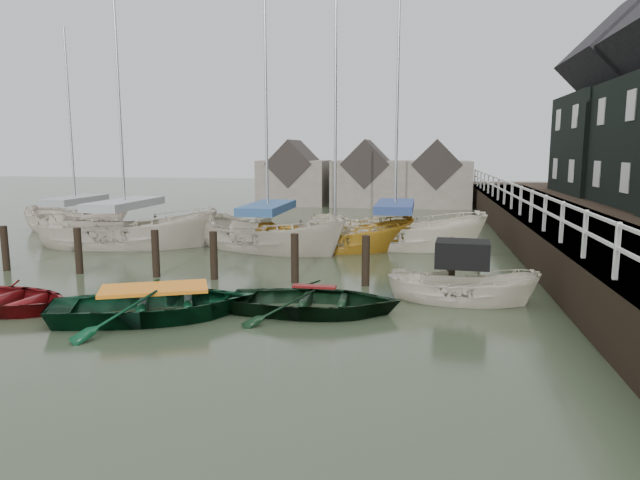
% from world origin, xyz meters
% --- Properties ---
extents(ground, '(120.00, 120.00, 0.00)m').
position_xyz_m(ground, '(0.00, 0.00, 0.00)').
color(ground, '#2A3421').
rests_on(ground, ground).
extents(pier, '(3.04, 32.00, 2.70)m').
position_xyz_m(pier, '(9.48, 10.00, 0.71)').
color(pier, black).
rests_on(pier, ground).
extents(mooring_pilings, '(13.72, 0.22, 1.80)m').
position_xyz_m(mooring_pilings, '(-1.11, 3.00, 0.50)').
color(mooring_pilings, black).
rests_on(mooring_pilings, ground).
extents(far_sheds, '(14.00, 4.08, 4.39)m').
position_xyz_m(far_sheds, '(0.83, 26.00, 1.86)').
color(far_sheds, '#665B51').
rests_on(far_sheds, ground).
extents(rowboat_red, '(4.06, 3.11, 0.78)m').
position_xyz_m(rowboat_red, '(-4.93, -0.94, 0.00)').
color(rowboat_red, '#610D10').
rests_on(rowboat_red, ground).
extents(rowboat_green, '(5.35, 4.70, 0.92)m').
position_xyz_m(rowboat_green, '(-1.11, -0.91, 0.00)').
color(rowboat_green, black).
rests_on(rowboat_green, ground).
extents(rowboat_dkgreen, '(4.10, 3.03, 0.82)m').
position_xyz_m(rowboat_dkgreen, '(2.31, 0.12, 0.00)').
color(rowboat_dkgreen, black).
rests_on(rowboat_dkgreen, ground).
extents(motorboat, '(3.76, 1.66, 2.20)m').
position_xyz_m(motorboat, '(5.70, 1.74, 0.12)').
color(motorboat, beige).
rests_on(motorboat, ground).
extents(sailboat_a, '(7.53, 3.75, 11.53)m').
position_xyz_m(sailboat_a, '(-6.63, 7.88, 0.06)').
color(sailboat_a, beige).
rests_on(sailboat_a, ground).
extents(sailboat_b, '(7.29, 5.04, 12.40)m').
position_xyz_m(sailboat_b, '(-1.02, 8.22, 0.06)').
color(sailboat_b, beige).
rests_on(sailboat_b, ground).
extents(sailboat_c, '(6.29, 3.44, 10.42)m').
position_xyz_m(sailboat_c, '(1.51, 8.44, 0.01)').
color(sailboat_c, '#B78322').
rests_on(sailboat_c, ground).
extents(sailboat_d, '(7.05, 3.13, 11.81)m').
position_xyz_m(sailboat_d, '(3.67, 9.53, 0.06)').
color(sailboat_d, beige).
rests_on(sailboat_d, ground).
extents(sailboat_e, '(6.82, 4.48, 10.18)m').
position_xyz_m(sailboat_e, '(-10.74, 10.93, 0.06)').
color(sailboat_e, beige).
rests_on(sailboat_e, ground).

